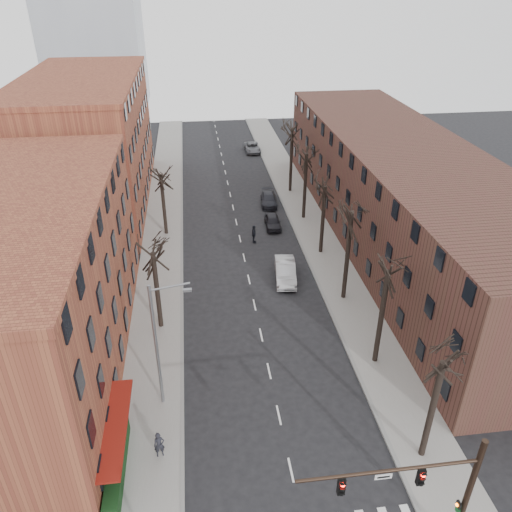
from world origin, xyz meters
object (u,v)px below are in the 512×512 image
object	(u,v)px
parked_car_mid	(269,199)
silver_sedan	(285,271)
pedestrian_a	(159,445)
parked_car_near	(273,222)

from	to	relation	value
parked_car_mid	silver_sedan	bearing A→B (deg)	-88.30
silver_sedan	parked_car_mid	xyz separation A→B (m)	(1.05, 16.71, -0.17)
pedestrian_a	silver_sedan	bearing A→B (deg)	48.82
silver_sedan	parked_car_mid	world-z (taller)	silver_sedan
silver_sedan	pedestrian_a	bearing A→B (deg)	-113.78
parked_car_near	parked_car_mid	distance (m)	6.14
silver_sedan	parked_car_mid	size ratio (longest dim) A/B	1.10
silver_sedan	parked_car_near	distance (m)	10.61
silver_sedan	parked_car_mid	bearing A→B (deg)	93.10
parked_car_mid	pedestrian_a	distance (m)	36.40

